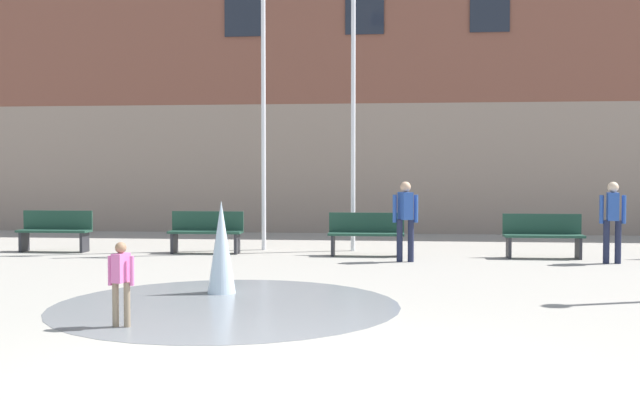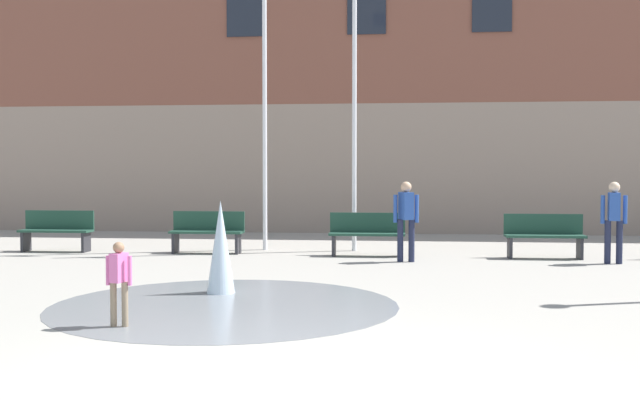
{
  "view_description": "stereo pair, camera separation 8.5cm",
  "coord_description": "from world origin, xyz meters",
  "px_view_note": "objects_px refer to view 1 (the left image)",
  "views": [
    {
      "loc": [
        0.86,
        -6.2,
        1.81
      ],
      "look_at": [
        -0.41,
        6.6,
        1.3
      ],
      "focal_mm": 42.0,
      "sensor_mm": 36.0,
      "label": 1
    },
    {
      "loc": [
        0.94,
        -6.19,
        1.81
      ],
      "look_at": [
        -0.41,
        6.6,
        1.3
      ],
      "focal_mm": 42.0,
      "sensor_mm": 36.0,
      "label": 2
    }
  ],
  "objects_px": {
    "park_bench_near_trashcan": "(543,235)",
    "child_with_pink_shirt": "(121,277)",
    "adult_near_bench": "(613,216)",
    "adult_in_red": "(405,215)",
    "flagpole_right": "(355,70)",
    "park_bench_center": "(206,231)",
    "park_bench_under_left_flagpole": "(55,230)",
    "park_bench_under_right_flagpole": "(366,233)",
    "flagpole_left": "(265,78)"
  },
  "relations": [
    {
      "from": "park_bench_near_trashcan",
      "to": "child_with_pink_shirt",
      "type": "xyz_separation_m",
      "value": [
        -6.18,
        -7.45,
        0.1
      ]
    },
    {
      "from": "park_bench_near_trashcan",
      "to": "adult_near_bench",
      "type": "height_order",
      "value": "adult_near_bench"
    },
    {
      "from": "adult_near_bench",
      "to": "adult_in_red",
      "type": "height_order",
      "value": "same"
    },
    {
      "from": "adult_in_red",
      "to": "flagpole_right",
      "type": "distance_m",
      "value": 3.85
    },
    {
      "from": "park_bench_center",
      "to": "child_with_pink_shirt",
      "type": "height_order",
      "value": "child_with_pink_shirt"
    },
    {
      "from": "park_bench_center",
      "to": "child_with_pink_shirt",
      "type": "bearing_deg",
      "value": -82.85
    },
    {
      "from": "park_bench_center",
      "to": "adult_near_bench",
      "type": "relative_size",
      "value": 1.01
    },
    {
      "from": "adult_near_bench",
      "to": "park_bench_under_left_flagpole",
      "type": "bearing_deg",
      "value": 94.0
    },
    {
      "from": "park_bench_under_right_flagpole",
      "to": "adult_in_red",
      "type": "bearing_deg",
      "value": -50.09
    },
    {
      "from": "park_bench_center",
      "to": "adult_in_red",
      "type": "bearing_deg",
      "value": -14.82
    },
    {
      "from": "park_bench_near_trashcan",
      "to": "child_with_pink_shirt",
      "type": "distance_m",
      "value": 9.68
    },
    {
      "from": "flagpole_left",
      "to": "park_bench_under_right_flagpole",
      "type": "bearing_deg",
      "value": -22.71
    },
    {
      "from": "park_bench_under_left_flagpole",
      "to": "child_with_pink_shirt",
      "type": "relative_size",
      "value": 1.62
    },
    {
      "from": "park_bench_near_trashcan",
      "to": "adult_in_red",
      "type": "height_order",
      "value": "adult_in_red"
    },
    {
      "from": "adult_in_red",
      "to": "park_bench_center",
      "type": "bearing_deg",
      "value": 53.21
    },
    {
      "from": "adult_near_bench",
      "to": "park_bench_center",
      "type": "bearing_deg",
      "value": 91.77
    },
    {
      "from": "park_bench_center",
      "to": "adult_near_bench",
      "type": "xyz_separation_m",
      "value": [
        8.31,
        -1.03,
        0.45
      ]
    },
    {
      "from": "park_bench_under_left_flagpole",
      "to": "park_bench_under_right_flagpole",
      "type": "relative_size",
      "value": 1.0
    },
    {
      "from": "park_bench_near_trashcan",
      "to": "adult_in_red",
      "type": "bearing_deg",
      "value": -162.47
    },
    {
      "from": "park_bench_under_right_flagpole",
      "to": "adult_in_red",
      "type": "height_order",
      "value": "adult_in_red"
    },
    {
      "from": "flagpole_right",
      "to": "park_bench_under_right_flagpole",
      "type": "bearing_deg",
      "value": -72.78
    },
    {
      "from": "park_bench_under_left_flagpole",
      "to": "adult_in_red",
      "type": "bearing_deg",
      "value": -8.14
    },
    {
      "from": "flagpole_left",
      "to": "park_bench_center",
      "type": "bearing_deg",
      "value": -145.48
    },
    {
      "from": "flagpole_left",
      "to": "flagpole_right",
      "type": "bearing_deg",
      "value": 0.0
    },
    {
      "from": "flagpole_left",
      "to": "park_bench_under_left_flagpole",
      "type": "bearing_deg",
      "value": -169.66
    },
    {
      "from": "park_bench_near_trashcan",
      "to": "child_with_pink_shirt",
      "type": "height_order",
      "value": "child_with_pink_shirt"
    },
    {
      "from": "park_bench_under_left_flagpole",
      "to": "park_bench_under_right_flagpole",
      "type": "distance_m",
      "value": 6.93
    },
    {
      "from": "park_bench_under_right_flagpole",
      "to": "adult_near_bench",
      "type": "bearing_deg",
      "value": -10.14
    },
    {
      "from": "park_bench_under_left_flagpole",
      "to": "park_bench_under_right_flagpole",
      "type": "xyz_separation_m",
      "value": [
        6.93,
        -0.14,
        0.0
      ]
    },
    {
      "from": "park_bench_under_left_flagpole",
      "to": "flagpole_right",
      "type": "bearing_deg",
      "value": 7.21
    },
    {
      "from": "park_bench_under_right_flagpole",
      "to": "child_with_pink_shirt",
      "type": "bearing_deg",
      "value": -108.68
    },
    {
      "from": "park_bench_under_left_flagpole",
      "to": "park_bench_center",
      "type": "bearing_deg",
      "value": 0.58
    },
    {
      "from": "child_with_pink_shirt",
      "to": "flagpole_right",
      "type": "xyz_separation_m",
      "value": [
        2.24,
        8.5,
        3.48
      ]
    },
    {
      "from": "park_bench_near_trashcan",
      "to": "adult_near_bench",
      "type": "xyz_separation_m",
      "value": [
        1.16,
        -0.79,
        0.45
      ]
    },
    {
      "from": "park_bench_center",
      "to": "adult_near_bench",
      "type": "height_order",
      "value": "adult_near_bench"
    },
    {
      "from": "park_bench_under_left_flagpole",
      "to": "adult_in_red",
      "type": "xyz_separation_m",
      "value": [
        7.74,
        -1.11,
        0.45
      ]
    },
    {
      "from": "park_bench_near_trashcan",
      "to": "flagpole_right",
      "type": "relative_size",
      "value": 0.21
    },
    {
      "from": "park_bench_center",
      "to": "adult_near_bench",
      "type": "distance_m",
      "value": 8.39
    },
    {
      "from": "park_bench_under_left_flagpole",
      "to": "adult_near_bench",
      "type": "distance_m",
      "value": 11.79
    },
    {
      "from": "adult_near_bench",
      "to": "flagpole_left",
      "type": "xyz_separation_m",
      "value": [
        -7.14,
        1.84,
        2.96
      ]
    },
    {
      "from": "park_bench_under_left_flagpole",
      "to": "flagpole_right",
      "type": "relative_size",
      "value": 0.21
    },
    {
      "from": "park_bench_near_trashcan",
      "to": "adult_near_bench",
      "type": "relative_size",
      "value": 1.01
    },
    {
      "from": "park_bench_under_left_flagpole",
      "to": "child_with_pink_shirt",
      "type": "distance_m",
      "value": 8.83
    },
    {
      "from": "park_bench_under_right_flagpole",
      "to": "flagpole_left",
      "type": "xyz_separation_m",
      "value": [
        -2.34,
        0.98,
        3.42
      ]
    },
    {
      "from": "park_bench_under_left_flagpole",
      "to": "flagpole_left",
      "type": "relative_size",
      "value": 0.22
    },
    {
      "from": "flagpole_right",
      "to": "child_with_pink_shirt",
      "type": "bearing_deg",
      "value": -104.76
    },
    {
      "from": "adult_in_red",
      "to": "park_bench_near_trashcan",
      "type": "bearing_deg",
      "value": -94.43
    },
    {
      "from": "park_bench_under_right_flagpole",
      "to": "child_with_pink_shirt",
      "type": "relative_size",
      "value": 1.62
    },
    {
      "from": "park_bench_under_left_flagpole",
      "to": "adult_near_bench",
      "type": "bearing_deg",
      "value": -4.87
    },
    {
      "from": "park_bench_under_left_flagpole",
      "to": "adult_in_red",
      "type": "distance_m",
      "value": 7.83
    }
  ]
}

